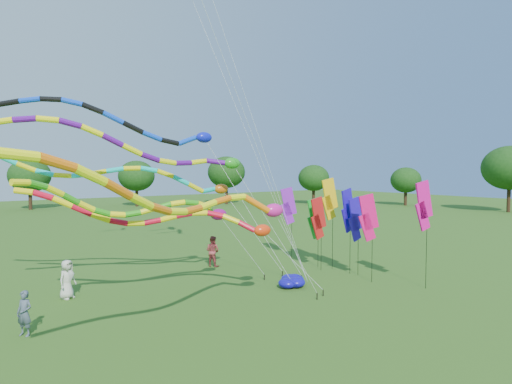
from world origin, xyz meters
TOP-DOWN VIEW (x-y plane):
  - ground at (0.00, 0.00)m, footprint 160.00×160.00m
  - tree_ring at (3.99, 2.56)m, footprint 115.53×121.38m
  - tube_kite_red at (-3.90, 5.07)m, footprint 11.85×4.54m
  - tube_kite_orange at (-5.83, 0.09)m, footprint 13.89×4.37m
  - tube_kite_purple at (-5.12, 6.34)m, footprint 15.04×2.74m
  - tube_kite_blue at (-6.61, 6.87)m, footprint 14.59×5.37m
  - tube_kite_cyan at (-4.59, 8.05)m, footprint 13.60×3.60m
  - tube_kite_green at (-4.60, 5.50)m, footprint 11.66×1.85m
  - banner_pole_magenta_b at (6.90, 0.51)m, footprint 1.16×0.26m
  - banner_pole_orange at (6.17, 6.20)m, footprint 1.16×0.26m
  - banner_pole_violet at (6.28, 10.13)m, footprint 1.12×0.47m
  - banner_pole_magenta_a at (5.70, 2.90)m, footprint 1.11×0.49m
  - banner_pole_green at (5.82, 7.06)m, footprint 1.16×0.20m
  - banner_pole_blue_a at (6.31, 4.31)m, footprint 1.16×0.09m
  - banner_pole_red at (5.35, 6.28)m, footprint 1.16×0.11m
  - banner_pole_blue_b at (6.12, 4.71)m, footprint 1.16×0.21m
  - blue_nylon_heap at (2.23, 4.99)m, footprint 1.59×1.71m
  - person_a at (-7.73, 8.88)m, footprint 1.04×0.96m
  - person_b at (-9.89, 5.07)m, footprint 0.67×0.70m
  - person_c at (0.90, 10.79)m, footprint 1.04×1.12m

SIDE VIEW (x-z plane):
  - ground at x=0.00m, z-range 0.00..0.00m
  - blue_nylon_heap at x=2.23m, z-range -0.03..0.52m
  - person_b at x=-9.89m, z-range 0.00..1.61m
  - person_a at x=-7.73m, z-range 0.00..1.78m
  - person_c at x=0.90m, z-range 0.00..1.85m
  - banner_pole_green at x=5.82m, z-range 0.85..5.06m
  - banner_pole_red at x=5.35m, z-range 0.90..5.23m
  - banner_pole_blue_a at x=6.31m, z-range 0.94..5.33m
  - banner_pole_magenta_a at x=5.70m, z-range 1.06..5.72m
  - banner_pole_violet at x=6.28m, z-range 1.10..5.83m
  - banner_pole_blue_b at x=6.12m, z-range 1.16..6.02m
  - tube_kite_red at x=-3.90m, z-range 0.90..6.61m
  - banner_pole_magenta_b at x=6.90m, z-range 1.42..6.79m
  - banner_pole_orange at x=6.17m, z-range 1.43..6.85m
  - tube_kite_green at x=-4.60m, z-range 1.22..7.29m
  - tube_kite_orange at x=-5.83m, z-range 1.54..8.44m
  - tree_ring at x=3.99m, z-range 0.66..10.17m
  - tube_kite_cyan at x=-4.59m, z-range 1.81..9.20m
  - tube_kite_purple at x=-5.12m, z-range 2.53..11.08m
  - tube_kite_blue at x=-6.61m, z-range 3.20..12.67m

